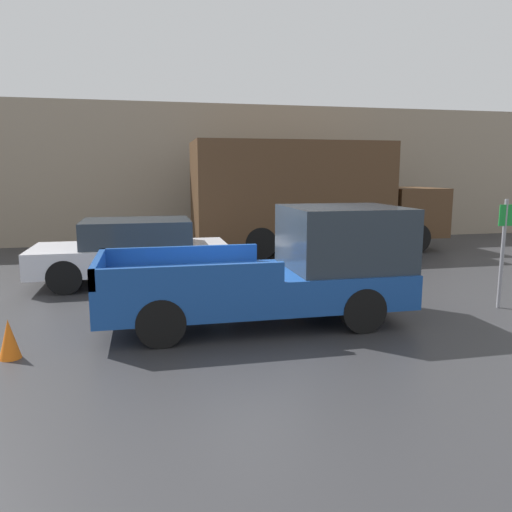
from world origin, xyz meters
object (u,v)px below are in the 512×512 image
(traffic_cone, at_px, (9,339))
(delivery_truck, at_px, (306,194))
(car, at_px, (133,250))
(pickup_truck, at_px, (285,269))
(parking_sign, at_px, (503,247))

(traffic_cone, bearing_deg, delivery_truck, 49.81)
(traffic_cone, bearing_deg, car, 70.99)
(pickup_truck, distance_m, car, 4.57)
(delivery_truck, height_order, traffic_cone, delivery_truck)
(car, relative_size, parking_sign, 2.14)
(car, bearing_deg, pickup_truck, -54.46)
(pickup_truck, relative_size, car, 1.17)
(traffic_cone, bearing_deg, pickup_truck, 12.59)
(pickup_truck, bearing_deg, delivery_truck, 69.32)
(delivery_truck, xyz_separation_m, traffic_cone, (-7.06, -8.36, -1.59))
(car, bearing_deg, delivery_truck, 34.08)
(delivery_truck, relative_size, parking_sign, 3.93)
(car, bearing_deg, parking_sign, -29.04)
(car, height_order, traffic_cone, car)
(parking_sign, distance_m, traffic_cone, 8.60)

